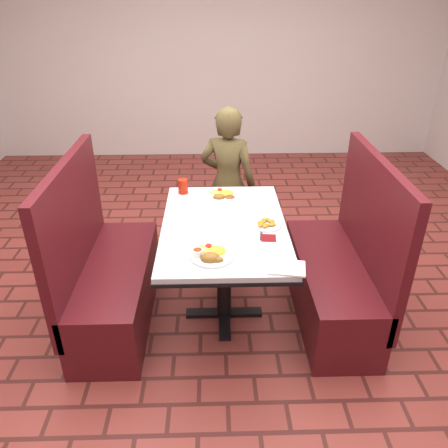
% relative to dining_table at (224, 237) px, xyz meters
% --- Properties ---
extents(room, '(7.00, 7.04, 2.82)m').
position_rel_dining_table_xyz_m(room, '(0.00, 0.00, 1.26)').
color(room, maroon).
rests_on(room, ground).
extents(dining_table, '(0.81, 1.21, 0.75)m').
position_rel_dining_table_xyz_m(dining_table, '(0.00, 0.00, 0.00)').
color(dining_table, silver).
rests_on(dining_table, ground).
extents(booth_bench_left, '(0.47, 1.20, 1.17)m').
position_rel_dining_table_xyz_m(booth_bench_left, '(-0.80, 0.00, -0.32)').
color(booth_bench_left, '#501217').
rests_on(booth_bench_left, ground).
extents(booth_bench_right, '(0.47, 1.20, 1.17)m').
position_rel_dining_table_xyz_m(booth_bench_right, '(0.80, 0.00, -0.32)').
color(booth_bench_right, '#501217').
rests_on(booth_bench_right, ground).
extents(diner_person, '(0.54, 0.43, 1.30)m').
position_rel_dining_table_xyz_m(diner_person, '(0.06, 0.91, -0.01)').
color(diner_person, brown).
rests_on(diner_person, ground).
extents(near_dinner_plate, '(0.26, 0.26, 0.08)m').
position_rel_dining_table_xyz_m(near_dinner_plate, '(-0.08, -0.39, 0.12)').
color(near_dinner_plate, white).
rests_on(near_dinner_plate, dining_table).
extents(far_dinner_plate, '(0.25, 0.25, 0.06)m').
position_rel_dining_table_xyz_m(far_dinner_plate, '(0.00, 0.42, 0.12)').
color(far_dinner_plate, white).
rests_on(far_dinner_plate, dining_table).
extents(plantain_plate, '(0.19, 0.19, 0.03)m').
position_rel_dining_table_xyz_m(plantain_plate, '(0.27, -0.03, 0.11)').
color(plantain_plate, white).
rests_on(plantain_plate, dining_table).
extents(maroon_napkin, '(0.10, 0.10, 0.00)m').
position_rel_dining_table_xyz_m(maroon_napkin, '(0.27, -0.19, 0.10)').
color(maroon_napkin, '#5C0D10').
rests_on(maroon_napkin, dining_table).
extents(spoon_utensil, '(0.03, 0.14, 0.00)m').
position_rel_dining_table_xyz_m(spoon_utensil, '(0.22, -0.16, 0.10)').
color(spoon_utensil, silver).
rests_on(spoon_utensil, dining_table).
extents(red_tumbler, '(0.07, 0.07, 0.11)m').
position_rel_dining_table_xyz_m(red_tumbler, '(-0.29, 0.50, 0.15)').
color(red_tumbler, red).
rests_on(red_tumbler, dining_table).
extents(paper_napkin, '(0.22, 0.18, 0.01)m').
position_rel_dining_table_xyz_m(paper_napkin, '(0.33, -0.52, 0.10)').
color(paper_napkin, silver).
rests_on(paper_napkin, dining_table).
extents(knife_utensil, '(0.01, 0.17, 0.00)m').
position_rel_dining_table_xyz_m(knife_utensil, '(-0.06, -0.39, 0.11)').
color(knife_utensil, silver).
rests_on(knife_utensil, dining_table).
extents(fork_utensil, '(0.05, 0.15, 0.00)m').
position_rel_dining_table_xyz_m(fork_utensil, '(-0.12, -0.42, 0.11)').
color(fork_utensil, silver).
rests_on(fork_utensil, dining_table).
extents(lettuce_shreds, '(0.28, 0.32, 0.00)m').
position_rel_dining_table_xyz_m(lettuce_shreds, '(0.04, 0.06, 0.10)').
color(lettuce_shreds, '#8DB448').
rests_on(lettuce_shreds, dining_table).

